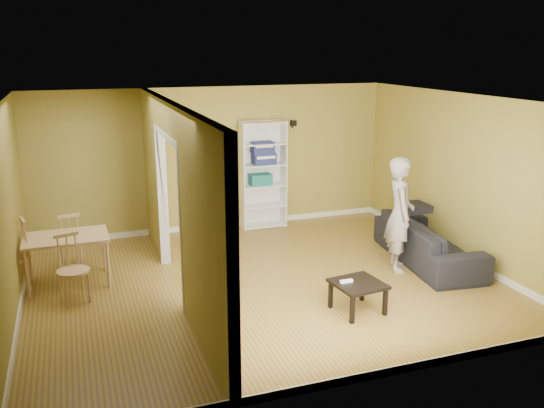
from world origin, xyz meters
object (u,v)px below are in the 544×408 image
Objects in this scene: bookshelf at (262,174)px; sofa at (429,235)px; dining_table at (66,241)px; chair_far at (69,240)px; chair_near at (73,269)px; coffee_table at (358,287)px; person at (400,205)px; chair_left at (12,256)px.

sofa is at bearing -55.33° from bookshelf.
sofa is at bearing -10.11° from dining_table.
sofa is 2.55× the size of chair_far.
chair_near reaches higher than dining_table.
coffee_table is 0.65× the size of chair_near.
person reaches higher than chair_left.
person is at bearing 150.68° from chair_far.
bookshelf is at bearing -172.17° from chair_far.
sofa is 5.54m from chair_far.
chair_left is (-5.43, 1.06, -0.51)m from person.
chair_left is at bearing 31.90° from chair_far.
bookshelf is at bearing 41.48° from sofa.
coffee_table is 0.59× the size of chair_left.
chair_near reaches higher than coffee_table.
dining_table is 0.69m from chair_near.
dining_table is (-4.72, 1.05, -0.38)m from person.
person reaches higher than dining_table.
coffee_table is at bearing 152.35° from person.
chair_far is at bearing 117.63° from chair_left.
bookshelf reaches higher than chair_far.
bookshelf is 1.73× the size of dining_table.
chair_left is 0.98m from chair_far.
chair_left is (-6.04, 0.96, 0.07)m from sofa.
dining_table is 0.72m from chair_left.
chair_left is at bearing 99.66° from person.
dining_table is (-5.33, 0.95, 0.20)m from sofa.
coffee_table is at bearing 131.19° from chair_far.
chair_near is 1.03× the size of chair_far.
person is 1.77× the size of dining_table.
person is 1.03× the size of bookshelf.
chair_left is (-0.71, 0.01, -0.13)m from dining_table.
coffee_table is at bearing -32.05° from dining_table.
chair_far is at bearing 74.38° from chair_near.
person is 1.82m from coffee_table.
coffee_table is 4.45m from chair_far.
sofa is at bearing 67.34° from chair_left.
sofa is 2.48× the size of chair_near.
chair_far is (0.03, 0.66, -0.19)m from dining_table.
chair_left is at bearing -157.76° from bookshelf.
coffee_table is 4.10m from dining_table.
chair_left is 1.10× the size of chair_near.
bookshelf reaches higher than chair_near.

